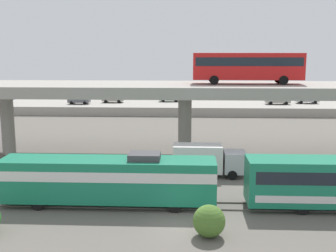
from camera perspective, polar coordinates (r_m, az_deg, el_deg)
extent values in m
plane|color=#605B54|center=(29.58, 1.94, -13.50)|extent=(260.00, 260.00, 0.00)
cube|color=#59544C|center=(32.56, 2.02, -11.11)|extent=(110.00, 0.12, 0.12)
cube|color=#59544C|center=(33.97, 2.05, -10.18)|extent=(110.00, 0.12, 0.12)
cube|color=#197A56|center=(33.15, -8.02, -7.11)|extent=(16.47, 3.00, 3.20)
cube|color=silver|center=(32.99, -8.05, -6.15)|extent=(16.47, 3.04, 0.77)
cone|color=silver|center=(35.67, -21.23, -7.01)|extent=(2.25, 2.85, 2.85)
cube|color=black|center=(34.70, -18.80, -5.24)|extent=(2.25, 2.70, 1.02)
cube|color=#3F3F42|center=(32.25, -3.18, -4.10)|extent=(2.40, 1.80, 0.50)
cylinder|color=black|center=(33.76, -17.14, -10.02)|extent=(0.96, 0.18, 0.96)
cylinder|color=black|center=(36.16, -15.70, -8.58)|extent=(0.96, 0.18, 0.96)
cylinder|color=black|center=(31.86, 0.89, -10.78)|extent=(0.96, 0.18, 0.96)
cylinder|color=black|center=(34.40, 1.03, -9.17)|extent=(0.96, 0.18, 0.96)
cylinder|color=black|center=(32.97, 17.72, -10.58)|extent=(0.92, 0.18, 0.92)
cylinder|color=black|center=(35.43, 16.59, -9.06)|extent=(0.92, 0.18, 0.92)
cube|color=#9E998E|center=(47.29, 2.31, 4.94)|extent=(96.00, 10.24, 1.22)
cylinder|color=#9E998E|center=(52.11, -20.77, 0.24)|extent=(1.50, 1.50, 6.95)
cylinder|color=#9E998E|center=(47.83, 2.27, 0.06)|extent=(1.50, 1.50, 6.95)
cube|color=red|center=(47.86, 10.67, 7.91)|extent=(12.00, 2.55, 2.90)
cube|color=black|center=(47.84, 10.69, 8.54)|extent=(11.52, 2.59, 0.93)
cube|color=black|center=(49.02, 17.65, 8.07)|extent=(0.08, 2.30, 1.74)
cylinder|color=black|center=(49.77, 14.69, 6.16)|extent=(1.00, 0.26, 1.00)
cylinder|color=black|center=(47.41, 15.29, 5.95)|extent=(1.00, 0.26, 1.00)
cylinder|color=black|center=(48.77, 6.06, 6.36)|extent=(1.00, 0.26, 1.00)
cylinder|color=black|center=(46.36, 6.23, 6.16)|extent=(1.00, 0.26, 1.00)
cube|color=#B7B7BC|center=(40.79, 8.94, -4.77)|extent=(2.00, 2.30, 2.00)
cube|color=silver|center=(40.47, 4.01, -4.35)|extent=(4.60, 2.30, 2.60)
cylinder|color=black|center=(42.07, 8.35, -5.70)|extent=(0.88, 0.28, 0.88)
cylinder|color=black|center=(39.98, 8.65, -6.56)|extent=(0.88, 0.28, 0.88)
cylinder|color=black|center=(41.86, 2.57, -5.68)|extent=(0.88, 0.28, 0.88)
cylinder|color=black|center=(39.76, 2.56, -6.55)|extent=(0.88, 0.28, 0.88)
cube|color=#9E998E|center=(82.83, 2.43, 2.50)|extent=(71.99, 13.03, 1.63)
cube|color=#515459|center=(83.41, -11.88, 3.37)|extent=(4.11, 1.86, 0.70)
cube|color=#1E232B|center=(83.29, -11.76, 3.78)|extent=(1.81, 1.64, 0.48)
cylinder|color=black|center=(82.93, -12.87, 3.05)|extent=(0.64, 0.20, 0.64)
cylinder|color=black|center=(84.62, -12.56, 3.20)|extent=(0.64, 0.20, 0.64)
cylinder|color=black|center=(82.29, -11.16, 3.06)|extent=(0.64, 0.20, 0.64)
cylinder|color=black|center=(83.99, -10.88, 3.21)|extent=(0.64, 0.20, 0.64)
cube|color=#0C4C26|center=(85.47, 0.22, 3.75)|extent=(4.15, 1.71, 0.70)
cube|color=#1E232B|center=(85.41, 0.08, 4.14)|extent=(1.83, 1.51, 0.48)
cylinder|color=black|center=(86.27, 1.10, 3.57)|extent=(0.64, 0.20, 0.64)
cylinder|color=black|center=(84.66, 1.07, 3.45)|extent=(0.64, 0.20, 0.64)
cylinder|color=black|center=(86.38, -0.61, 3.58)|extent=(0.64, 0.20, 0.64)
cylinder|color=black|center=(84.77, -0.67, 3.46)|extent=(0.64, 0.20, 0.64)
cube|color=#9E998C|center=(83.94, 14.53, 3.31)|extent=(4.66, 1.88, 0.70)
cube|color=#1E232B|center=(83.92, 14.71, 3.70)|extent=(2.05, 1.65, 0.48)
cylinder|color=black|center=(82.83, 13.67, 3.01)|extent=(0.64, 0.20, 0.64)
cylinder|color=black|center=(84.57, 13.44, 3.16)|extent=(0.64, 0.20, 0.64)
cylinder|color=black|center=(83.43, 15.62, 2.97)|extent=(0.64, 0.20, 0.64)
cylinder|color=black|center=(85.15, 15.35, 3.13)|extent=(0.64, 0.20, 0.64)
cube|color=#9E998C|center=(84.62, -7.42, 3.60)|extent=(4.20, 1.87, 0.70)
cube|color=#1E232B|center=(84.52, -7.29, 4.00)|extent=(1.85, 1.64, 0.48)
cylinder|color=black|center=(84.04, -8.40, 3.29)|extent=(0.64, 0.20, 0.64)
cylinder|color=black|center=(85.77, -8.17, 3.43)|extent=(0.64, 0.20, 0.64)
cylinder|color=black|center=(83.58, -6.64, 3.29)|extent=(0.64, 0.20, 0.64)
cylinder|color=black|center=(85.32, -6.45, 3.44)|extent=(0.64, 0.20, 0.64)
cube|color=#B7B7BC|center=(86.99, 18.20, 3.35)|extent=(4.34, 1.89, 0.70)
cube|color=#1E232B|center=(86.98, 18.36, 3.74)|extent=(1.91, 1.66, 0.48)
cylinder|color=black|center=(85.82, 17.48, 3.07)|extent=(0.64, 0.20, 0.64)
cylinder|color=black|center=(87.54, 17.18, 3.22)|extent=(0.64, 0.20, 0.64)
cylinder|color=black|center=(86.54, 19.20, 3.03)|extent=(0.64, 0.20, 0.64)
cylinder|color=black|center=(88.25, 18.88, 3.18)|extent=(0.64, 0.20, 0.64)
cube|color=navy|center=(105.76, 2.49, 3.73)|extent=(140.00, 36.00, 0.01)
sphere|color=#466D29|center=(27.99, 5.55, -12.62)|extent=(2.11, 2.11, 2.11)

